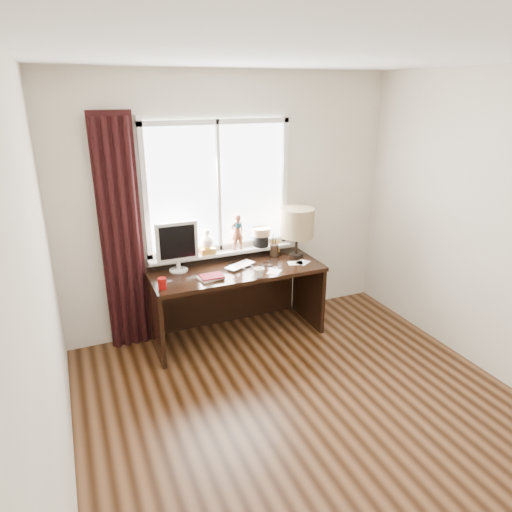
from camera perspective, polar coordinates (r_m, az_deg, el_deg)
name	(u,v)px	position (r m, az deg, el deg)	size (l,w,h in m)	color
floor	(328,434)	(3.68, 8.98, -21.15)	(3.50, 4.00, 0.00)	brown
ceiling	(354,53)	(2.78, 12.12, 23.56)	(3.50, 4.00, 0.00)	white
wall_back	(232,205)	(4.71, -3.04, 6.42)	(3.50, 2.60, 0.00)	beige
wall_left	(43,324)	(2.56, -25.04, -7.72)	(4.00, 2.60, 0.00)	beige
laptop	(240,266)	(4.54, -1.97, -1.22)	(0.33, 0.21, 0.03)	silver
mug	(259,272)	(4.27, 0.40, -2.06)	(0.10, 0.09, 0.10)	white
red_cup	(162,283)	(4.12, -11.65, -3.38)	(0.08, 0.08, 0.10)	#770604
window	(219,207)	(4.61, -4.59, 6.10)	(1.52, 0.21, 1.40)	white
curtain	(121,238)	(4.42, -16.47, 2.20)	(0.38, 0.09, 2.25)	black
desk	(233,287)	(4.69, -2.85, -3.90)	(1.70, 0.70, 0.75)	black
monitor	(177,244)	(4.41, -9.84, 1.52)	(0.40, 0.18, 0.49)	beige
notebook_stack	(211,277)	(4.28, -5.64, -2.63)	(0.24, 0.20, 0.03)	beige
brush_holder	(274,250)	(4.84, 2.29, 0.77)	(0.09, 0.09, 0.25)	black
icon_frame	(275,246)	(4.94, 2.44, 1.22)	(0.10, 0.04, 0.13)	gold
table_lamp	(297,223)	(4.73, 5.15, 4.10)	(0.35, 0.35, 0.52)	black
loose_papers	(291,266)	(4.58, 4.42, -1.21)	(0.56, 0.30, 0.00)	white
desk_cables	(260,263)	(4.63, 0.53, -0.86)	(0.55, 0.28, 0.01)	black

